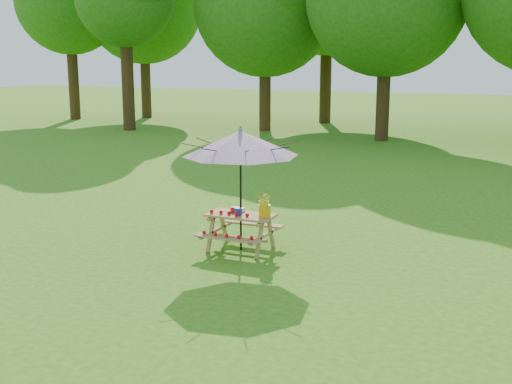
% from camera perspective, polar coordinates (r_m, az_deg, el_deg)
% --- Properties ---
extents(picnic_table, '(1.20, 1.32, 0.67)m').
position_cam_1_polar(picnic_table, '(11.61, -1.36, -3.62)').
color(picnic_table, '#906041').
rests_on(picnic_table, ground).
extents(patio_umbrella, '(2.47, 2.47, 2.25)m').
position_cam_1_polar(patio_umbrella, '(11.29, -1.39, 4.35)').
color(patio_umbrella, black).
rests_on(patio_umbrella, ground).
extents(produce_bins, '(0.27, 0.38, 0.13)m').
position_cam_1_polar(produce_bins, '(11.57, -1.63, -1.65)').
color(produce_bins, red).
rests_on(produce_bins, picnic_table).
extents(tomatoes_row, '(0.77, 0.13, 0.07)m').
position_cam_1_polar(tomatoes_row, '(11.43, -2.43, -1.92)').
color(tomatoes_row, red).
rests_on(tomatoes_row, picnic_table).
extents(flower_bucket, '(0.29, 0.25, 0.47)m').
position_cam_1_polar(flower_bucket, '(11.28, 0.78, -0.96)').
color(flower_bucket, '#E6A70C').
rests_on(flower_bucket, picnic_table).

